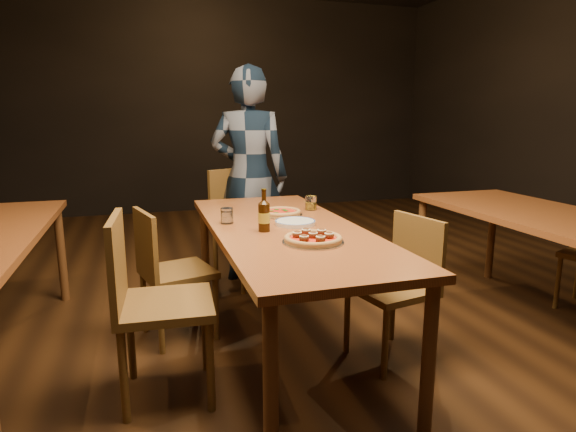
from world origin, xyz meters
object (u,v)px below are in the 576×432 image
object	(u,v)px
table_right	(554,227)
chair_main_sw	(178,271)
water_glass	(227,216)
chair_end	(248,225)
pizza_margherita	(281,212)
chair_main_e	(391,288)
amber_glass	(311,203)
plate_stack	(295,223)
diner	(249,176)
chair_main_nw	(166,303)
pizza_meatball	(313,238)
beer_bottle	(264,217)
table_main	(285,239)

from	to	relation	value
table_right	chair_main_sw	distance (m)	2.36
chair_main_sw	water_glass	bearing A→B (deg)	-140.14
chair_end	water_glass	distance (m)	1.15
water_glass	pizza_margherita	bearing A→B (deg)	20.40
chair_main_e	amber_glass	size ratio (longest dim) A/B	9.18
plate_stack	amber_glass	xyz separation A→B (m)	(0.23, 0.38, 0.04)
pizza_margherita	diner	xyz separation A→B (m)	(0.02, 1.00, 0.11)
chair_end	water_glass	xyz separation A→B (m)	(-0.35, -1.05, 0.31)
chair_main_nw	water_glass	bearing A→B (deg)	-36.93
chair_main_e	amber_glass	xyz separation A→B (m)	(-0.23, 0.68, 0.37)
chair_main_nw	amber_glass	distance (m)	1.24
table_right	pizza_margherita	xyz separation A→B (m)	(-1.64, 0.51, 0.09)
plate_stack	pizza_margherita	bearing A→B (deg)	90.88
pizza_meatball	beer_bottle	world-z (taller)	beer_bottle
beer_bottle	amber_glass	bearing A→B (deg)	48.02
chair_end	water_glass	size ratio (longest dim) A/B	10.82
chair_main_sw	pizza_margherita	size ratio (longest dim) A/B	3.21
amber_glass	chair_main_sw	bearing A→B (deg)	-177.21
chair_main_e	pizza_margherita	distance (m)	0.82
pizza_meatball	diner	xyz separation A→B (m)	(0.05, 1.68, 0.10)
beer_bottle	pizza_margherita	bearing A→B (deg)	61.88
table_main	table_right	xyz separation A→B (m)	(1.70, -0.20, 0.00)
chair_end	diner	distance (m)	0.40
plate_stack	diner	world-z (taller)	diner
pizza_margherita	chair_main_e	bearing A→B (deg)	-50.95
table_main	beer_bottle	bearing A→B (deg)	-151.54
table_main	diner	bearing A→B (deg)	86.34
pizza_meatball	water_glass	distance (m)	0.64
table_right	chair_main_e	distance (m)	1.20
table_right	chair_end	world-z (taller)	chair_end
chair_main_sw	chair_main_e	world-z (taller)	chair_main_sw
chair_main_nw	chair_end	size ratio (longest dim) A/B	0.98
amber_glass	diner	bearing A→B (deg)	103.61
chair_end	beer_bottle	size ratio (longest dim) A/B	4.31
table_right	amber_glass	world-z (taller)	amber_glass
chair_main_e	pizza_margherita	xyz separation A→B (m)	(-0.47, 0.58, 0.34)
chair_end	diner	xyz separation A→B (m)	(0.04, 0.08, 0.39)
water_glass	diner	size ratio (longest dim) A/B	0.05
table_main	chair_end	xyz separation A→B (m)	(0.05, 1.23, -0.19)
plate_stack	beer_bottle	world-z (taller)	beer_bottle
chair_main_nw	pizza_margherita	distance (m)	0.99
table_right	diner	bearing A→B (deg)	136.98
chair_main_nw	chair_end	xyz separation A→B (m)	(0.73, 1.50, 0.01)
table_main	pizza_meatball	bearing A→B (deg)	-85.42
chair_main_e	diner	world-z (taller)	diner
pizza_meatball	amber_glass	distance (m)	0.83
table_right	beer_bottle	size ratio (longest dim) A/B	8.86
chair_main_nw	beer_bottle	world-z (taller)	beer_bottle
table_main	chair_main_sw	size ratio (longest dim) A/B	2.34
table_right	water_glass	bearing A→B (deg)	169.41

